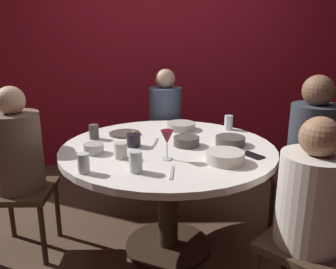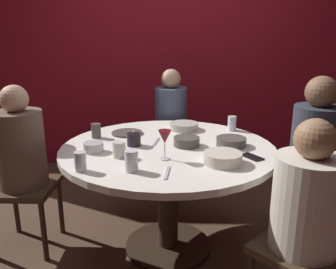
{
  "view_description": "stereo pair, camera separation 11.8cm",
  "coord_description": "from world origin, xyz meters",
  "views": [
    {
      "loc": [
        -0.06,
        -2.18,
        1.47
      ],
      "look_at": [
        0.0,
        0.0,
        0.84
      ],
      "focal_mm": 37.56,
      "sensor_mm": 36.0,
      "label": 1
    },
    {
      "loc": [
        0.06,
        -2.18,
        1.47
      ],
      "look_at": [
        0.0,
        0.0,
        0.84
      ],
      "focal_mm": 37.56,
      "sensor_mm": 36.0,
      "label": 2
    }
  ],
  "objects": [
    {
      "name": "bowl_rice_portion",
      "position": [
        0.11,
        0.41,
        0.78
      ],
      "size": [
        0.22,
        0.22,
        0.05
      ],
      "primitive_type": "cylinder",
      "color": "#B2ADA3",
      "rests_on": "dining_table"
    },
    {
      "name": "fork_near_plate",
      "position": [
        -0.08,
        0.08,
        0.76
      ],
      "size": [
        0.04,
        0.18,
        0.01
      ],
      "primitive_type": "cube",
      "rotation": [
        0.0,
        0.0,
        -0.15
      ],
      "color": "#B7B7BC",
      "rests_on": "dining_table"
    },
    {
      "name": "cup_center_front",
      "position": [
        0.47,
        0.4,
        0.81
      ],
      "size": [
        0.06,
        0.06,
        0.11
      ],
      "primitive_type": "cylinder",
      "color": "silver",
      "rests_on": "dining_table"
    },
    {
      "name": "knife_near_plate",
      "position": [
        0.01,
        -0.45,
        0.76
      ],
      "size": [
        0.03,
        0.18,
        0.01
      ],
      "primitive_type": "cube",
      "rotation": [
        0.0,
        0.0,
        -0.09
      ],
      "color": "#B7B7BC",
      "rests_on": "dining_table"
    },
    {
      "name": "bowl_salad_center",
      "position": [
        0.41,
        0.02,
        0.78
      ],
      "size": [
        0.19,
        0.19,
        0.06
      ],
      "primitive_type": "cylinder",
      "color": "#4C4742",
      "rests_on": "dining_table"
    },
    {
      "name": "seated_diner_back",
      "position": [
        0.0,
        0.92,
        0.72
      ],
      "size": [
        0.4,
        0.4,
        1.17
      ],
      "rotation": [
        0.0,
        0.0,
        4.71
      ],
      "color": "#3F2D1E",
      "rests_on": "ground"
    },
    {
      "name": "seated_diner_front_right",
      "position": [
        0.67,
        -0.67,
        0.69
      ],
      "size": [
        0.57,
        0.57,
        1.11
      ],
      "rotation": [
        0.0,
        0.0,
        2.36
      ],
      "color": "#3F2D1E",
      "rests_on": "ground"
    },
    {
      "name": "cell_phone",
      "position": [
        0.5,
        -0.2,
        0.76
      ],
      "size": [
        0.14,
        0.16,
        0.01
      ],
      "primitive_type": "cube",
      "rotation": [
        0.0,
        0.0,
        0.58
      ],
      "color": "black",
      "rests_on": "dining_table"
    },
    {
      "name": "ground_plane",
      "position": [
        0.0,
        0.0,
        0.0
      ],
      "size": [
        8.0,
        8.0,
        0.0
      ],
      "primitive_type": "plane",
      "color": "#4C3828"
    },
    {
      "name": "back_wall",
      "position": [
        0.0,
        1.69,
        1.3
      ],
      "size": [
        6.0,
        0.1,
        2.6
      ],
      "primitive_type": "cube",
      "color": "maroon",
      "rests_on": "ground"
    },
    {
      "name": "candle_holder",
      "position": [
        -0.22,
        0.01,
        0.8
      ],
      "size": [
        0.09,
        0.09,
        0.1
      ],
      "color": "black",
      "rests_on": "dining_table"
    },
    {
      "name": "bowl_serving_large",
      "position": [
        -0.46,
        -0.12,
        0.79
      ],
      "size": [
        0.12,
        0.12,
        0.06
      ],
      "primitive_type": "cylinder",
      "color": "#B7B7BC",
      "rests_on": "dining_table"
    },
    {
      "name": "bowl_sauce_side",
      "position": [
        0.32,
        -0.3,
        0.79
      ],
      "size": [
        0.22,
        0.22,
        0.06
      ],
      "primitive_type": "cylinder",
      "color": "beige",
      "rests_on": "dining_table"
    },
    {
      "name": "cup_near_candle",
      "position": [
        -0.46,
        -0.44,
        0.81
      ],
      "size": [
        0.06,
        0.06,
        0.11
      ],
      "primitive_type": "cylinder",
      "color": "silver",
      "rests_on": "dining_table"
    },
    {
      "name": "seated_diner_left",
      "position": [
        -0.98,
        0.0,
        0.71
      ],
      "size": [
        0.4,
        0.4,
        1.16
      ],
      "rotation": [
        0.0,
        0.0,
        6.28
      ],
      "color": "#3F2D1E",
      "rests_on": "ground"
    },
    {
      "name": "cup_by_left_diner",
      "position": [
        -0.51,
        0.18,
        0.81
      ],
      "size": [
        0.07,
        0.07,
        0.1
      ],
      "primitive_type": "cylinder",
      "color": "#4C4742",
      "rests_on": "dining_table"
    },
    {
      "name": "cup_by_right_diner",
      "position": [
        -0.28,
        -0.22,
        0.8
      ],
      "size": [
        0.08,
        0.08,
        0.09
      ],
      "primitive_type": "cylinder",
      "color": "beige",
      "rests_on": "dining_table"
    },
    {
      "name": "dinner_plate",
      "position": [
        -0.31,
        0.28,
        0.76
      ],
      "size": [
        0.23,
        0.23,
        0.01
      ],
      "primitive_type": "cylinder",
      "color": "#4C4742",
      "rests_on": "dining_table"
    },
    {
      "name": "seated_diner_right",
      "position": [
        0.95,
        0.0,
        0.75
      ],
      "size": [
        0.4,
        0.4,
        1.22
      ],
      "rotation": [
        0.0,
        0.0,
        3.14
      ],
      "color": "#3F2D1E",
      "rests_on": "ground"
    },
    {
      "name": "cup_far_edge",
      "position": [
        -0.18,
        -0.43,
        0.81
      ],
      "size": [
        0.07,
        0.07,
        0.12
      ],
      "primitive_type": "cylinder",
      "color": "silver",
      "rests_on": "dining_table"
    },
    {
      "name": "dining_table",
      "position": [
        0.0,
        0.0,
        0.61
      ],
      "size": [
        1.4,
        1.4,
        0.76
      ],
      "color": "silver",
      "rests_on": "ground"
    },
    {
      "name": "wine_glass",
      "position": [
        -0.01,
        -0.24,
        0.89
      ],
      "size": [
        0.08,
        0.08,
        0.18
      ],
      "color": "silver",
      "rests_on": "dining_table"
    },
    {
      "name": "bowl_small_white",
      "position": [
        0.12,
        0.01,
        0.79
      ],
      "size": [
        0.17,
        0.17,
        0.06
      ],
      "primitive_type": "cylinder",
      "color": "#4C4742",
      "rests_on": "dining_table"
    }
  ]
}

